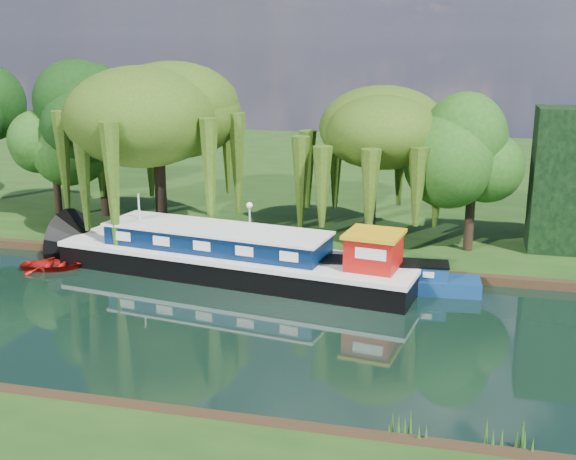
# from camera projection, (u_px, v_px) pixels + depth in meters

# --- Properties ---
(ground) EXTENTS (120.00, 120.00, 0.00)m
(ground) POSITION_uv_depth(u_px,v_px,m) (172.00, 319.00, 32.19)
(ground) COLOR black
(far_bank) EXTENTS (120.00, 52.00, 0.45)m
(far_bank) POSITION_uv_depth(u_px,v_px,m) (320.00, 174.00, 63.99)
(far_bank) COLOR #18350E
(far_bank) RESTS_ON ground
(dutch_barge) EXTENTS (19.79, 7.19, 4.08)m
(dutch_barge) POSITION_uv_depth(u_px,v_px,m) (238.00, 257.00, 37.70)
(dutch_barge) COLOR black
(dutch_barge) RESTS_ON ground
(narrowboat) EXTENTS (10.84, 2.56, 1.57)m
(narrowboat) POSITION_uv_depth(u_px,v_px,m) (370.00, 277.00, 36.01)
(narrowboat) COLOR navy
(narrowboat) RESTS_ON ground
(red_dinghy) EXTENTS (3.70, 3.02, 0.67)m
(red_dinghy) POSITION_uv_depth(u_px,v_px,m) (52.00, 269.00, 39.01)
(red_dinghy) COLOR #9A0E0B
(red_dinghy) RESTS_ON ground
(willow_left) EXTENTS (8.17, 8.17, 9.79)m
(willow_left) POSITION_uv_depth(u_px,v_px,m) (157.00, 117.00, 42.61)
(willow_left) COLOR black
(willow_left) RESTS_ON far_bank
(willow_right) EXTENTS (6.67, 6.67, 8.12)m
(willow_right) POSITION_uv_depth(u_px,v_px,m) (372.00, 141.00, 41.08)
(willow_right) COLOR black
(willow_right) RESTS_ON far_bank
(tree_far_left) EXTENTS (4.38, 4.38, 7.06)m
(tree_far_left) POSITION_uv_depth(u_px,v_px,m) (53.00, 145.00, 46.75)
(tree_far_left) COLOR black
(tree_far_left) RESTS_ON far_bank
(tree_far_mid) EXTENTS (5.73, 5.73, 9.37)m
(tree_far_mid) POSITION_uv_depth(u_px,v_px,m) (100.00, 119.00, 47.07)
(tree_far_mid) COLOR black
(tree_far_mid) RESTS_ON far_bank
(tree_far_right) EXTENTS (4.63, 4.63, 7.58)m
(tree_far_right) POSITION_uv_depth(u_px,v_px,m) (474.00, 159.00, 39.57)
(tree_far_right) COLOR black
(tree_far_right) RESTS_ON far_bank
(lamppost) EXTENTS (0.36, 0.36, 2.56)m
(lamppost) POSITION_uv_depth(u_px,v_px,m) (250.00, 212.00, 41.28)
(lamppost) COLOR silver
(lamppost) RESTS_ON far_bank
(mooring_posts) EXTENTS (19.16, 0.16, 1.00)m
(mooring_posts) POSITION_uv_depth(u_px,v_px,m) (222.00, 246.00, 39.93)
(mooring_posts) COLOR silver
(mooring_posts) RESTS_ON far_bank
(reeds_near) EXTENTS (33.70, 1.50, 1.10)m
(reeds_near) POSITION_uv_depth(u_px,v_px,m) (279.00, 410.00, 23.38)
(reeds_near) COLOR #1B4813
(reeds_near) RESTS_ON ground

